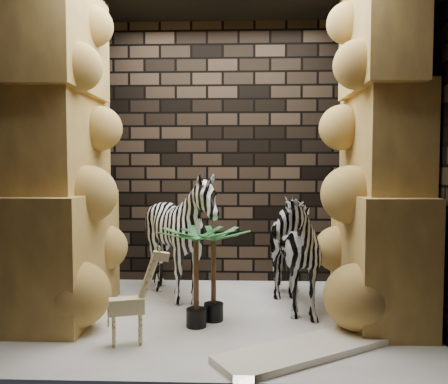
{
  "coord_description": "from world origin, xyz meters",
  "views": [
    {
      "loc": [
        0.2,
        -3.95,
        1.34
      ],
      "look_at": [
        0.05,
        0.15,
        1.11
      ],
      "focal_mm": 35.9,
      "sensor_mm": 36.0,
      "label": 1
    }
  ],
  "objects_px": {
    "palm_back": "(196,277)",
    "palm_front": "(214,274)",
    "zebra_left": "(180,243)",
    "giraffe_toy": "(127,295)",
    "surfboard": "(320,346)",
    "zebra_right": "(283,240)"
  },
  "relations": [
    {
      "from": "palm_back",
      "to": "palm_front",
      "type": "bearing_deg",
      "value": 49.03
    },
    {
      "from": "palm_back",
      "to": "zebra_left",
      "type": "bearing_deg",
      "value": 107.49
    },
    {
      "from": "giraffe_toy",
      "to": "surfboard",
      "type": "xyz_separation_m",
      "value": [
        1.43,
        -0.03,
        -0.35
      ]
    },
    {
      "from": "zebra_right",
      "to": "palm_back",
      "type": "bearing_deg",
      "value": -160.02
    },
    {
      "from": "giraffe_toy",
      "to": "palm_back",
      "type": "bearing_deg",
      "value": 23.84
    },
    {
      "from": "zebra_left",
      "to": "palm_back",
      "type": "distance_m",
      "value": 0.77
    },
    {
      "from": "zebra_left",
      "to": "palm_front",
      "type": "xyz_separation_m",
      "value": [
        0.36,
        -0.56,
        -0.17
      ]
    },
    {
      "from": "zebra_right",
      "to": "zebra_left",
      "type": "relative_size",
      "value": 1.02
    },
    {
      "from": "zebra_right",
      "to": "giraffe_toy",
      "type": "xyz_separation_m",
      "value": [
        -1.25,
        -0.91,
        -0.27
      ]
    },
    {
      "from": "palm_front",
      "to": "surfboard",
      "type": "bearing_deg",
      "value": -36.21
    },
    {
      "from": "zebra_right",
      "to": "surfboard",
      "type": "relative_size",
      "value": 0.8
    },
    {
      "from": "palm_back",
      "to": "surfboard",
      "type": "distance_m",
      "value": 1.12
    },
    {
      "from": "giraffe_toy",
      "to": "surfboard",
      "type": "relative_size",
      "value": 0.46
    },
    {
      "from": "giraffe_toy",
      "to": "palm_front",
      "type": "bearing_deg",
      "value": 26.02
    },
    {
      "from": "giraffe_toy",
      "to": "palm_back",
      "type": "relative_size",
      "value": 0.9
    },
    {
      "from": "zebra_right",
      "to": "zebra_left",
      "type": "distance_m",
      "value": 1.02
    },
    {
      "from": "zebra_left",
      "to": "giraffe_toy",
      "type": "relative_size",
      "value": 1.69
    },
    {
      "from": "zebra_left",
      "to": "giraffe_toy",
      "type": "distance_m",
      "value": 1.17
    },
    {
      "from": "surfboard",
      "to": "zebra_left",
      "type": "bearing_deg",
      "value": 104.06
    },
    {
      "from": "zebra_right",
      "to": "giraffe_toy",
      "type": "bearing_deg",
      "value": -157.08
    },
    {
      "from": "palm_front",
      "to": "surfboard",
      "type": "height_order",
      "value": "palm_front"
    },
    {
      "from": "zebra_right",
      "to": "palm_front",
      "type": "distance_m",
      "value": 0.76
    }
  ]
}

